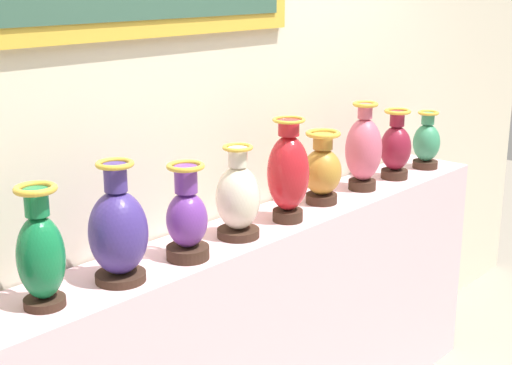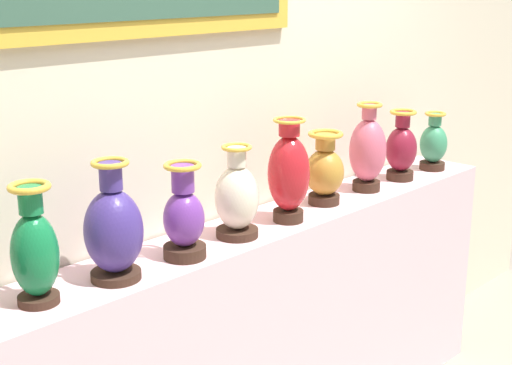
{
  "view_description": "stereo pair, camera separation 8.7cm",
  "coord_description": "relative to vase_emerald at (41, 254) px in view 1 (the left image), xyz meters",
  "views": [
    {
      "loc": [
        -1.99,
        -1.8,
        1.96
      ],
      "look_at": [
        0.0,
        0.0,
        1.21
      ],
      "focal_mm": 51.93,
      "sensor_mm": 36.0,
      "label": 1
    },
    {
      "loc": [
        -1.93,
        -1.86,
        1.96
      ],
      "look_at": [
        0.0,
        0.0,
        1.21
      ],
      "focal_mm": 51.93,
      "sensor_mm": 36.0,
      "label": 2
    }
  ],
  "objects": [
    {
      "name": "display_shelf",
      "position": [
        0.94,
        0.02,
        -0.68
      ],
      "size": [
        2.83,
        0.33,
        1.04
      ],
      "primitive_type": "cube",
      "color": "beige",
      "rests_on": "ground_plane"
    },
    {
      "name": "vase_ivory",
      "position": [
        0.81,
        -0.01,
        -0.02
      ],
      "size": [
        0.16,
        0.16,
        0.34
      ],
      "color": "#382319",
      "rests_on": "display_shelf"
    },
    {
      "name": "vase_emerald",
      "position": [
        0.0,
        0.0,
        0.0
      ],
      "size": [
        0.14,
        0.14,
        0.36
      ],
      "color": "#382319",
      "rests_on": "display_shelf"
    },
    {
      "name": "vase_jade",
      "position": [
        2.16,
        -0.01,
        -0.04
      ],
      "size": [
        0.13,
        0.13,
        0.28
      ],
      "color": "#382319",
      "rests_on": "display_shelf"
    },
    {
      "name": "vase_ochre",
      "position": [
        1.34,
        0.02,
        -0.02
      ],
      "size": [
        0.16,
        0.16,
        0.31
      ],
      "color": "#382319",
      "rests_on": "display_shelf"
    },
    {
      "name": "vase_crimson",
      "position": [
        1.07,
        -0.03,
        0.03
      ],
      "size": [
        0.16,
        0.16,
        0.41
      ],
      "color": "#382319",
      "rests_on": "display_shelf"
    },
    {
      "name": "vase_violet",
      "position": [
        0.53,
        -0.03,
        -0.02
      ],
      "size": [
        0.15,
        0.15,
        0.33
      ],
      "color": "#382319",
      "rests_on": "display_shelf"
    },
    {
      "name": "back_wall",
      "position": [
        0.93,
        0.25,
        0.29
      ],
      "size": [
        5.41,
        0.14,
        2.94
      ],
      "color": "beige",
      "rests_on": "ground_plane"
    },
    {
      "name": "vase_rose",
      "position": [
        1.63,
        0.01,
        0.02
      ],
      "size": [
        0.16,
        0.16,
        0.39
      ],
      "color": "#382319",
      "rests_on": "display_shelf"
    },
    {
      "name": "vase_burgundy",
      "position": [
        1.89,
        -0.0,
        -0.02
      ],
      "size": [
        0.14,
        0.14,
        0.33
      ],
      "color": "#382319",
      "rests_on": "display_shelf"
    },
    {
      "name": "vase_indigo",
      "position": [
        0.26,
        -0.02,
        -0.0
      ],
      "size": [
        0.18,
        0.18,
        0.39
      ],
      "color": "#382319",
      "rests_on": "display_shelf"
    }
  ]
}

